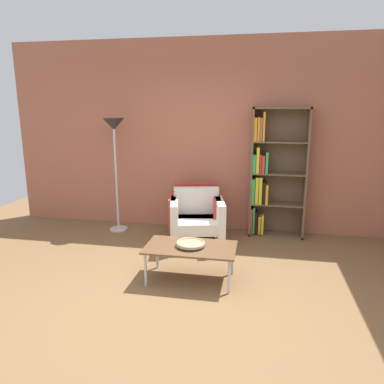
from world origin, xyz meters
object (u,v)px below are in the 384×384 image
at_px(bookshelf_tall, 271,175).
at_px(floor_lamp_torchiere, 114,138).
at_px(decorative_bowl, 191,244).
at_px(armchair_corner_red, 197,217).
at_px(coffee_table_low, 191,249).
at_px(armchair_near_window, 195,211).

distance_m(bookshelf_tall, floor_lamp_torchiere, 2.40).
distance_m(decorative_bowl, armchair_corner_red, 1.07).
height_order(decorative_bowl, armchair_corner_red, armchair_corner_red).
bearing_deg(coffee_table_low, armchair_near_window, 98.08).
xyz_separation_m(decorative_bowl, floor_lamp_torchiere, (-1.44, 1.47, 1.01)).
xyz_separation_m(armchair_corner_red, floor_lamp_torchiere, (-1.33, 0.41, 1.03)).
xyz_separation_m(coffee_table_low, decorative_bowl, (0.00, 0.00, 0.07)).
relative_size(bookshelf_tall, armchair_near_window, 2.35).
relative_size(coffee_table_low, floor_lamp_torchiere, 0.57).
bearing_deg(coffee_table_low, floor_lamp_torchiere, 134.49).
relative_size(coffee_table_low, armchair_near_window, 1.24).
bearing_deg(armchair_near_window, armchair_corner_red, -83.74).
relative_size(coffee_table_low, decorative_bowl, 3.12).
height_order(decorative_bowl, floor_lamp_torchiere, floor_lamp_torchiere).
bearing_deg(decorative_bowl, armchair_near_window, 98.08).
distance_m(bookshelf_tall, decorative_bowl, 1.97).
relative_size(bookshelf_tall, decorative_bowl, 5.94).
bearing_deg(floor_lamp_torchiere, decorative_bowl, -45.51).
height_order(coffee_table_low, decorative_bowl, decorative_bowl).
bearing_deg(decorative_bowl, armchair_corner_red, 96.12).
xyz_separation_m(decorative_bowl, armchair_near_window, (-0.19, 1.35, -0.02)).
relative_size(decorative_bowl, armchair_near_window, 0.40).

